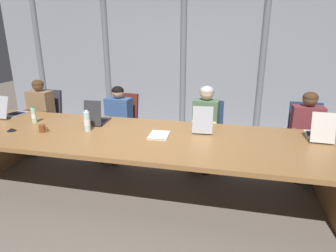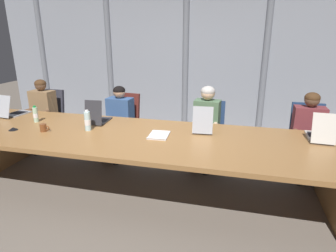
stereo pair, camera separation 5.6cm
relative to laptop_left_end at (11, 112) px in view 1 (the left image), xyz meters
name	(u,v)px [view 1 (the left image)]	position (x,y,z in m)	size (l,w,h in m)	color
ground_plane	(141,191)	(2.05, -0.37, -0.79)	(15.79, 15.79, 0.00)	#6B6056
conference_table	(140,146)	(2.05, -0.37, -0.19)	(4.76, 1.34, 0.73)	olive
curtain_backdrop	(182,54)	(2.05, 2.33, 0.68)	(7.89, 0.17, 2.95)	gray
laptop_left_end	(11,112)	(0.00, 0.00, 0.00)	(0.27, 0.44, 0.32)	#A8ADB7
laptop_left_mid	(97,119)	(1.36, -0.03, 0.00)	(0.25, 0.41, 0.33)	#2D2D33
laptop_center	(203,126)	(2.74, -0.02, 0.00)	(0.26, 0.42, 0.33)	#A8ADB7
laptop_right_mid	(319,133)	(4.04, 0.00, 0.00)	(0.26, 0.46, 0.33)	beige
office_chair_left_end	(47,126)	(-0.01, 0.74, -0.44)	(0.60, 0.60, 0.94)	#2D2D38
office_chair_left_mid	(122,132)	(1.37, 0.74, -0.44)	(0.60, 0.60, 0.95)	#511E19
office_chair_center	(207,140)	(2.75, 0.74, -0.46)	(0.60, 0.60, 0.90)	navy
office_chair_right_mid	(303,146)	(4.09, 0.74, -0.45)	(0.60, 0.60, 0.94)	navy
person_left_end	(38,111)	(-0.02, 0.59, -0.15)	(0.43, 0.56, 1.15)	olive
person_left_mid	(116,118)	(1.36, 0.58, -0.17)	(0.43, 0.57, 1.10)	#335184
person_center	(204,122)	(2.71, 0.59, -0.13)	(0.41, 0.57, 1.16)	#4C6B4C
person_right_mid	(307,130)	(4.07, 0.59, -0.15)	(0.41, 0.55, 1.13)	brown
water_bottle_primary	(87,122)	(1.38, -0.34, 0.06)	(0.08, 0.08, 0.25)	silver
water_bottle_secondary	(34,115)	(0.53, -0.19, 0.04)	(0.06, 0.06, 0.22)	#ADD1B2
coffee_mug_near	(43,128)	(0.88, -0.51, -0.01)	(0.12, 0.08, 0.09)	brown
conference_mic_middle	(11,130)	(0.48, -0.56, -0.04)	(0.11, 0.11, 0.04)	black
spiral_notepad	(159,135)	(2.27, -0.33, -0.05)	(0.24, 0.32, 0.03)	silver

